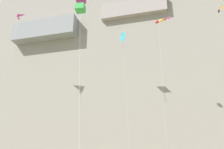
{
  "coord_description": "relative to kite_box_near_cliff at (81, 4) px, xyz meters",
  "views": [
    {
      "loc": [
        6.81,
        -4.88,
        3.0
      ],
      "look_at": [
        0.17,
        21.44,
        14.24
      ],
      "focal_mm": 39.13,
      "sensor_mm": 36.0,
      "label": 1
    }
  ],
  "objects": [
    {
      "name": "cliff_face",
      "position": [
        -0.84,
        46.45,
        22.86
      ],
      "size": [
        180.0,
        26.17,
        75.59
      ],
      "color": "gray",
      "rests_on": "ground"
    },
    {
      "name": "kite_box_near_cliff",
      "position": [
        0.0,
        0.0,
        0.0
      ],
      "size": [
        1.68,
        1.97,
        15.69
      ],
      "color": "#CC3399",
      "rests_on": "ground"
    },
    {
      "name": "kite_windsock_mid_center",
      "position": [
        5.43,
        23.75,
        13.53
      ],
      "size": [
        2.99,
        4.39,
        29.06
      ],
      "color": "red",
      "rests_on": "ground"
    },
    {
      "name": "kite_diamond_far_right",
      "position": [
        -2.18,
        27.28,
        12.68
      ],
      "size": [
        2.57,
        4.84,
        29.63
      ],
      "color": "#38B2D1",
      "rests_on": "ground"
    },
    {
      "name": "kite_delta_mid_right",
      "position": [
        -24.25,
        22.98,
        18.52
      ],
      "size": [
        3.11,
        5.53,
        34.47
      ],
      "color": "#CC3399",
      "rests_on": "ground"
    }
  ]
}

